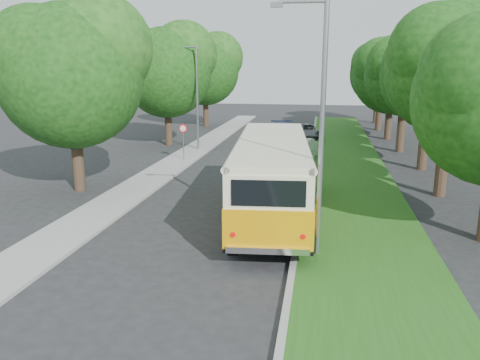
% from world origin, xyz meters
% --- Properties ---
extents(ground, '(120.00, 120.00, 0.00)m').
position_xyz_m(ground, '(0.00, 0.00, 0.00)').
color(ground, '#242426').
rests_on(ground, ground).
extents(curb, '(0.20, 70.00, 0.15)m').
position_xyz_m(curb, '(3.60, 5.00, 0.07)').
color(curb, gray).
rests_on(curb, ground).
extents(grass_verge, '(4.50, 70.00, 0.13)m').
position_xyz_m(grass_verge, '(5.95, 5.00, 0.07)').
color(grass_verge, '#275516').
rests_on(grass_verge, ground).
extents(sidewalk, '(2.20, 70.00, 0.12)m').
position_xyz_m(sidewalk, '(-4.80, 5.00, 0.06)').
color(sidewalk, gray).
rests_on(sidewalk, ground).
extents(treeline, '(24.27, 41.91, 9.46)m').
position_xyz_m(treeline, '(3.15, 17.99, 5.93)').
color(treeline, '#332319').
rests_on(treeline, ground).
extents(lamppost_near, '(1.71, 0.16, 8.00)m').
position_xyz_m(lamppost_near, '(4.21, -2.50, 4.37)').
color(lamppost_near, gray).
rests_on(lamppost_near, ground).
extents(lamppost_far, '(1.71, 0.16, 7.50)m').
position_xyz_m(lamppost_far, '(-4.70, 16.00, 4.12)').
color(lamppost_far, gray).
rests_on(lamppost_far, ground).
extents(warning_sign, '(0.56, 0.10, 2.50)m').
position_xyz_m(warning_sign, '(-4.50, 11.98, 1.71)').
color(warning_sign, gray).
rests_on(warning_sign, ground).
extents(vintage_bus, '(3.81, 11.23, 3.27)m').
position_xyz_m(vintage_bus, '(2.36, 1.53, 1.64)').
color(vintage_bus, '#EA9C07').
rests_on(vintage_bus, ground).
extents(car_silver, '(2.03, 4.05, 1.32)m').
position_xyz_m(car_silver, '(2.47, 13.03, 0.66)').
color(car_silver, silver).
rests_on(car_silver, ground).
extents(car_white, '(2.61, 4.87, 1.53)m').
position_xyz_m(car_white, '(2.76, 12.70, 0.76)').
color(car_white, white).
rests_on(car_white, ground).
extents(car_blue, '(2.74, 5.52, 1.54)m').
position_xyz_m(car_blue, '(1.15, 20.90, 0.77)').
color(car_blue, navy).
rests_on(car_blue, ground).
extents(car_grey, '(2.82, 4.71, 1.22)m').
position_xyz_m(car_grey, '(3.00, 23.46, 0.61)').
color(car_grey, '#5C5E64').
rests_on(car_grey, ground).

